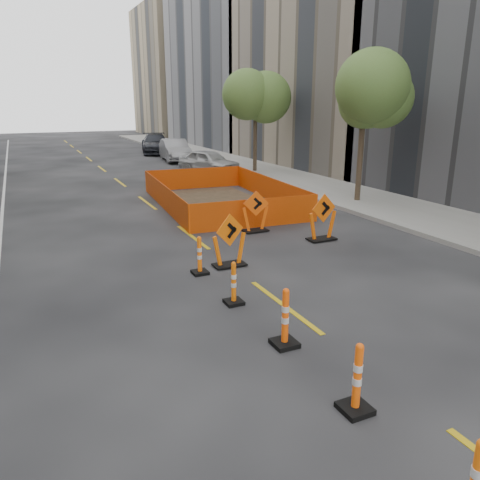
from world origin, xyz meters
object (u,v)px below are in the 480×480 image
channelizer_3 (357,378)px  channelizer_6 (200,255)px  channelizer_4 (285,317)px  parked_car_mid (175,150)px  parked_car_far (155,144)px  parked_car_near (209,161)px  chevron_sign_center (256,212)px  channelizer_5 (234,283)px  chevron_sign_right (323,217)px  chevron_sign_left (229,240)px

channelizer_3 → channelizer_6: 6.27m
channelizer_3 → channelizer_4: channelizer_4 is taller
parked_car_mid → parked_car_far: parked_car_far is taller
channelizer_4 → parked_car_near: 21.74m
channelizer_6 → parked_car_mid: bearing=73.9°
channelizer_3 → channelizer_4: (0.04, 2.09, 0.02)m
channelizer_6 → chevron_sign_center: 4.40m
channelizer_6 → parked_car_far: (6.84, 29.23, 0.31)m
channelizer_5 → chevron_sign_center: bearing=58.5°
channelizer_3 → chevron_sign_center: bearing=71.6°
channelizer_6 → parked_car_far: 30.02m
channelizer_3 → chevron_sign_right: bearing=58.5°
channelizer_4 → parked_car_near: bearing=72.2°
channelizer_3 → chevron_sign_center: size_ratio=0.77×
channelizer_4 → chevron_sign_left: (0.83, 4.39, 0.17)m
chevron_sign_center → chevron_sign_right: (1.48, -1.83, 0.05)m
chevron_sign_left → chevron_sign_center: 3.61m
channelizer_3 → parked_car_far: 36.14m
parked_car_near → parked_car_mid: (-0.03, 6.85, 0.08)m
channelizer_5 → channelizer_4: bearing=-87.7°
chevron_sign_left → parked_car_near: chevron_sign_left is taller
channelizer_4 → parked_car_far: parked_car_far is taller
channelizer_5 → parked_car_near: 19.79m
channelizer_3 → channelizer_5: channelizer_3 is taller
chevron_sign_right → parked_car_near: 15.46m
channelizer_4 → chevron_sign_right: chevron_sign_right is taller
chevron_sign_left → parked_car_mid: 23.87m
channelizer_4 → chevron_sign_center: (3.06, 7.22, 0.15)m
channelizer_4 → channelizer_3: bearing=-91.1°
channelizer_4 → parked_car_far: (6.73, 33.41, 0.25)m
parked_car_far → channelizer_5: bearing=-89.8°
channelizer_4 → chevron_sign_center: size_ratio=0.79×
channelizer_4 → parked_car_mid: 28.33m
channelizer_3 → parked_car_far: parked_car_far is taller
channelizer_4 → channelizer_6: (-0.10, 4.18, -0.06)m
channelizer_4 → channelizer_6: channelizer_4 is taller
channelizer_3 → parked_car_mid: (6.66, 29.64, 0.26)m
channelizer_4 → chevron_sign_left: bearing=79.3°
parked_car_mid → channelizer_4: bearing=-96.3°
channelizer_6 → parked_car_mid: size_ratio=0.21×
chevron_sign_right → parked_car_near: bearing=77.3°
parked_car_near → parked_car_mid: bearing=65.3°
channelizer_4 → parked_car_near: (6.65, 20.70, 0.15)m
channelizer_4 → parked_car_far: 34.08m
channelizer_3 → parked_car_near: 23.75m
channelizer_4 → parked_car_mid: bearing=76.5°
chevron_sign_left → parked_car_far: (5.90, 29.02, 0.08)m
chevron_sign_left → chevron_sign_right: bearing=1.2°
chevron_sign_right → parked_car_near: size_ratio=0.36×
chevron_sign_center → parked_car_far: size_ratio=0.25×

